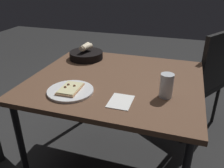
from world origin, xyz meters
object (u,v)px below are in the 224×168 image
object	(u,v)px
pizza_plate	(70,90)
dining_table	(116,87)
chair_near	(201,76)
beer_glass	(166,86)
bread_basket	(86,54)

from	to	relation	value
pizza_plate	dining_table	bearing A→B (deg)	-36.70
chair_near	beer_glass	bearing A→B (deg)	164.53
pizza_plate	beer_glass	distance (m)	0.54
bread_basket	chair_near	world-z (taller)	chair_near
dining_table	pizza_plate	distance (m)	0.33
pizza_plate	bread_basket	bearing A→B (deg)	14.08
beer_glass	pizza_plate	bearing A→B (deg)	102.08
dining_table	chair_near	size ratio (longest dim) A/B	1.16
dining_table	chair_near	world-z (taller)	chair_near
dining_table	bread_basket	xyz separation A→B (m)	(0.29, 0.33, 0.10)
dining_table	pizza_plate	size ratio (longest dim) A/B	4.07
dining_table	bread_basket	world-z (taller)	bread_basket
bread_basket	dining_table	bearing A→B (deg)	-130.98
chair_near	dining_table	bearing A→B (deg)	141.79
bread_basket	beer_glass	bearing A→B (deg)	-123.35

